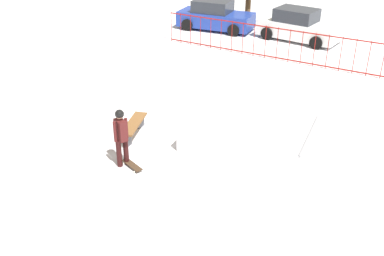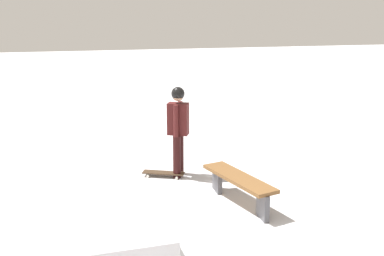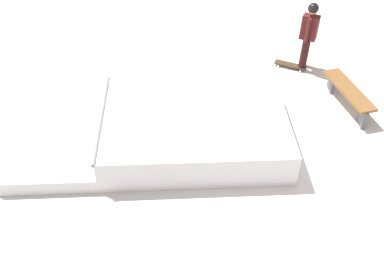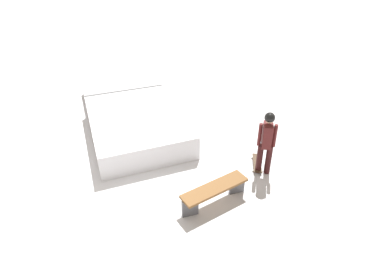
% 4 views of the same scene
% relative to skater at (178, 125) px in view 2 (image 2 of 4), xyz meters
% --- Properties ---
extents(skater, '(0.44, 0.41, 1.73)m').
position_rel_skater_xyz_m(skater, '(0.00, 0.00, 0.00)').
color(skater, black).
rests_on(skater, ground).
extents(skateboard, '(0.81, 0.50, 0.09)m').
position_rel_skater_xyz_m(skateboard, '(0.29, 0.00, -0.93)').
color(skateboard, '#3F2D1E').
rests_on(skateboard, ground).
extents(park_bench, '(0.83, 1.65, 0.48)m').
position_rel_skater_xyz_m(park_bench, '(-0.68, 1.56, -0.65)').
color(park_bench, brown).
rests_on(park_bench, ground).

